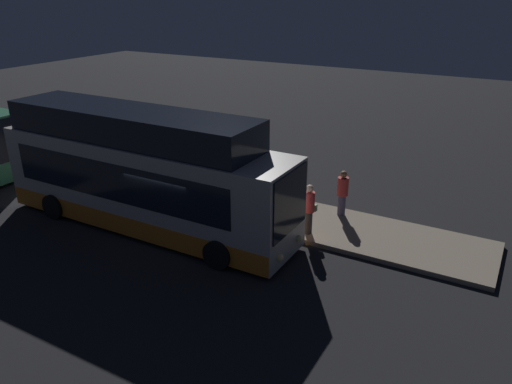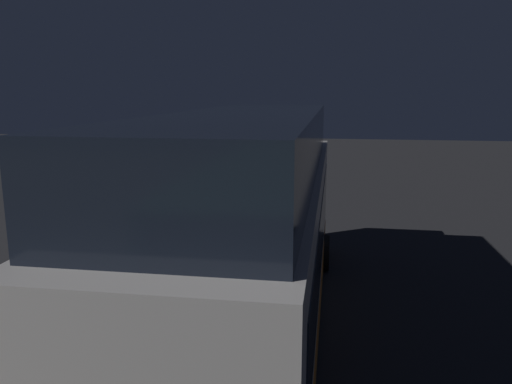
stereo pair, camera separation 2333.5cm
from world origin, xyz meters
name	(u,v)px [view 1 (the left image)]	position (x,y,z in m)	size (l,w,h in m)	color
ground	(181,236)	(0.00, 0.00, 0.00)	(80.00, 80.00, 0.00)	#232326
platform	(229,202)	(0.00, 3.17, 0.08)	(20.00, 3.13, 0.16)	gray
bus_lead	(142,176)	(-1.63, 0.10, 1.91)	(11.52, 2.79, 4.27)	#B2ADA8
passenger_boarding	(231,185)	(0.56, 2.47, 1.19)	(0.56, 0.43, 1.84)	#4C476B
passenger_waiting	(343,191)	(4.40, 4.14, 1.10)	(0.53, 0.53, 1.75)	#4C476B
passenger_with_bags	(309,207)	(3.93, 2.15, 1.14)	(0.40, 0.57, 1.80)	#2D2D33
suitcase	(244,204)	(1.07, 2.54, 0.50)	(0.43, 0.23, 0.91)	maroon
sign_post	(157,147)	(-4.10, 3.84, 1.62)	(0.10, 0.82, 2.21)	#4C4C51
trash_bin	(184,176)	(-2.72, 3.82, 0.49)	(0.44, 0.44, 0.65)	#2D4C33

